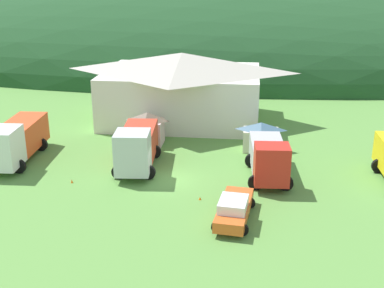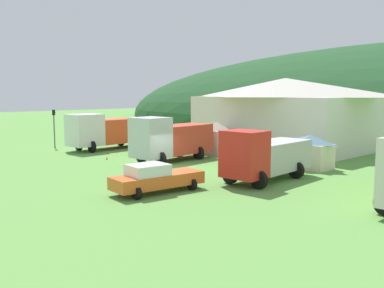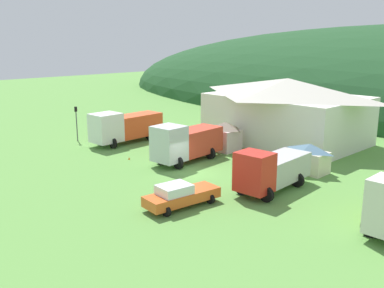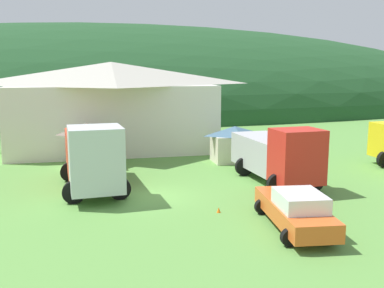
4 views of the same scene
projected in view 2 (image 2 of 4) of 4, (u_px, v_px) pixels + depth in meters
The scene contains 11 objects.
ground_plane at pixel (176, 169), 32.08m from camera, with size 200.00×200.00×0.00m, color #5B9342.
depot_building at pixel (285, 112), 43.03m from camera, with size 16.71×11.98×6.99m.
play_shed_cream at pixel (310, 151), 31.99m from camera, with size 3.23×2.22×2.51m.
play_shed_pink at pixel (216, 137), 39.49m from camera, with size 2.86×2.54×2.95m.
heavy_rig_white at pixel (106, 130), 42.79m from camera, with size 3.63×8.56×3.55m.
tow_truck_silver at pixel (170, 138), 35.25m from camera, with size 3.68×7.58×3.68m.
crane_truck_red at pixel (264, 155), 27.41m from camera, with size 3.51×7.22×3.36m.
service_pickup_orange at pixel (155, 178), 24.40m from camera, with size 2.63×5.53×1.66m.
traffic_light_west at pixel (54, 124), 43.72m from camera, with size 0.20×0.32×3.86m.
traffic_cone_near_pickup at pixel (107, 160), 36.24m from camera, with size 0.36×0.36×0.54m, color orange.
traffic_cone_mid_row at pixel (165, 180), 28.07m from camera, with size 0.36×0.36×0.47m, color orange.
Camera 2 is at (23.88, -20.78, 5.66)m, focal length 40.58 mm.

